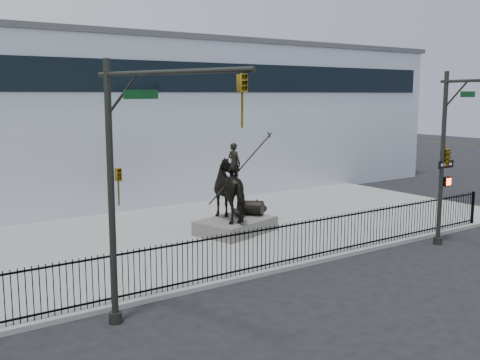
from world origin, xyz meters
TOP-DOWN VIEW (x-y plane):
  - ground at (0.00, 0.00)m, footprint 120.00×120.00m
  - plaza at (0.00, 7.00)m, footprint 30.00×12.00m
  - building at (0.00, 20.00)m, footprint 44.00×14.00m
  - picket_fence at (0.00, 1.25)m, footprint 22.10×0.10m
  - statue_plinth at (0.96, 6.07)m, footprint 3.69×3.00m
  - equestrian_statue at (1.02, 6.09)m, footprint 3.98×3.04m
  - traffic_signal_left at (-6.75, -0.62)m, footprint 1.52×4.84m

SIDE VIEW (x-z plane):
  - ground at x=0.00m, z-range 0.00..0.00m
  - plaza at x=0.00m, z-range 0.00..0.15m
  - statue_plinth at x=0.96m, z-range 0.15..0.75m
  - picket_fence at x=0.00m, z-range 0.15..1.65m
  - equestrian_statue at x=1.02m, z-range 0.27..3.76m
  - traffic_signal_left at x=-6.75m, z-range 0.53..7.53m
  - building at x=0.00m, z-range 0.00..9.00m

